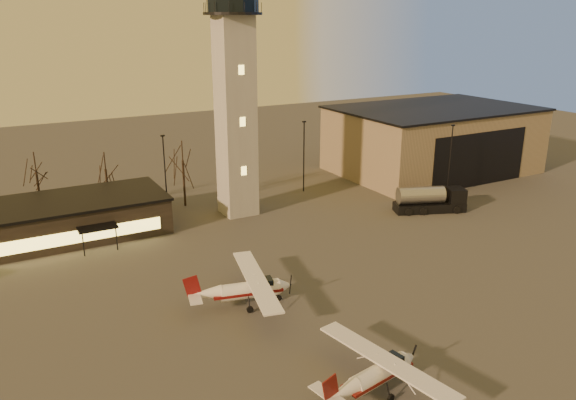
{
  "coord_description": "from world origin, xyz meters",
  "views": [
    {
      "loc": [
        -27.17,
        -32.24,
        23.67
      ],
      "look_at": [
        -2.16,
        13.0,
        6.87
      ],
      "focal_mm": 35.0,
      "sensor_mm": 36.0,
      "label": 1
    }
  ],
  "objects": [
    {
      "name": "ground",
      "position": [
        0.0,
        0.0,
        0.0
      ],
      "size": [
        220.0,
        220.0,
        0.0
      ],
      "primitive_type": "plane",
      "color": "#403E3B",
      "rests_on": "ground"
    },
    {
      "name": "control_tower",
      "position": [
        0.0,
        30.0,
        16.33
      ],
      "size": [
        6.8,
        6.8,
        32.6
      ],
      "color": "#989590",
      "rests_on": "ground"
    },
    {
      "name": "hangar",
      "position": [
        36.0,
        33.98,
        5.15
      ],
      "size": [
        30.6,
        20.6,
        10.3
      ],
      "color": "#947E61",
      "rests_on": "ground"
    },
    {
      "name": "terminal",
      "position": [
        -21.99,
        31.98,
        2.16
      ],
      "size": [
        25.4,
        12.2,
        4.3
      ],
      "color": "black",
      "rests_on": "ground"
    },
    {
      "name": "light_poles",
      "position": [
        0.5,
        31.0,
        5.41
      ],
      "size": [
        58.5,
        12.25,
        10.14
      ],
      "color": "black",
      "rests_on": "ground"
    },
    {
      "name": "tree_row",
      "position": [
        -13.7,
        39.16,
        5.94
      ],
      "size": [
        37.2,
        9.2,
        8.8
      ],
      "color": "black",
      "rests_on": "ground"
    },
    {
      "name": "cessna_front",
      "position": [
        -6.36,
        -7.4,
        1.07
      ],
      "size": [
        9.05,
        11.39,
        3.13
      ],
      "rotation": [
        0.0,
        0.0,
        0.18
      ],
      "color": "silver",
      "rests_on": "ground"
    },
    {
      "name": "cessna_rear",
      "position": [
        -8.85,
        7.37,
        1.16
      ],
      "size": [
        9.84,
        12.34,
        3.4
      ],
      "rotation": [
        0.0,
        0.0,
        -0.22
      ],
      "color": "white",
      "rests_on": "ground"
    },
    {
      "name": "fuel_truck",
      "position": [
        21.67,
        18.66,
        1.32
      ],
      "size": [
        9.3,
        5.67,
        3.33
      ],
      "rotation": [
        0.0,
        0.0,
        -0.38
      ],
      "color": "black",
      "rests_on": "ground"
    }
  ]
}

